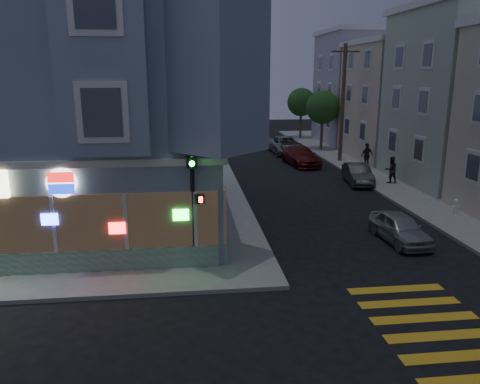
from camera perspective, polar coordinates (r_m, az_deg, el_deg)
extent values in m
plane|color=black|center=(13.71, -4.85, -16.13)|extent=(120.00, 120.00, 0.00)
cube|color=gray|center=(37.89, -27.02, 2.26)|extent=(33.00, 42.00, 0.15)
cube|color=gray|center=(42.44, 26.73, 3.43)|extent=(24.00, 42.00, 0.15)
cube|color=gray|center=(23.58, -21.10, 10.22)|extent=(14.00, 14.00, 11.00)
cube|color=silver|center=(23.72, -20.74, 6.25)|extent=(14.30, 14.30, 0.25)
cube|color=#196B33|center=(17.96, -25.05, -7.94)|extent=(13.60, 0.12, 0.80)
cube|color=#382B1E|center=(17.51, -25.53, -3.68)|extent=(13.60, 0.10, 2.00)
cylinder|color=white|center=(16.61, -20.93, 1.06)|extent=(1.00, 0.12, 1.00)
cube|color=beige|center=(41.86, 21.86, 10.13)|extent=(12.00, 8.60, 9.00)
cube|color=#AFA8B9|center=(49.94, 17.02, 11.89)|extent=(12.00, 8.60, 10.50)
cylinder|color=#4C3826|center=(37.94, 12.40, 10.49)|extent=(0.30, 0.30, 9.00)
cube|color=#4C3826|center=(37.91, 12.73, 16.37)|extent=(2.20, 0.12, 0.12)
cylinder|color=#4C3826|center=(43.95, 9.92, 7.27)|extent=(0.24, 0.24, 3.20)
sphere|color=#204819|center=(43.75, 10.05, 10.13)|extent=(3.00, 3.00, 3.00)
cylinder|color=#4C3826|center=(51.63, 7.41, 8.38)|extent=(0.24, 0.24, 3.20)
sphere|color=#204819|center=(51.45, 7.48, 10.81)|extent=(3.00, 3.00, 3.00)
imported|color=black|center=(31.20, 17.93, 2.59)|extent=(0.86, 0.69, 1.69)
imported|color=black|center=(35.81, 15.20, 4.33)|extent=(1.16, 0.80, 1.83)
imported|color=#9FA2A6|center=(20.86, 18.89, -4.16)|extent=(1.67, 3.67, 1.22)
imported|color=#37393C|center=(31.04, 14.17, 2.14)|extent=(1.87, 4.05, 1.29)
imported|color=maroon|center=(36.66, 7.44, 4.37)|extent=(2.53, 5.09, 1.42)
imported|color=gray|center=(41.87, 5.65, 5.70)|extent=(2.69, 5.49, 1.50)
cylinder|color=black|center=(16.41, -5.77, -1.51)|extent=(0.15, 0.15, 4.67)
cube|color=black|center=(15.81, -5.92, 4.66)|extent=(0.37, 0.35, 0.98)
sphere|color=black|center=(15.62, -5.94, 5.68)|extent=(0.19, 0.19, 0.19)
sphere|color=black|center=(15.66, -5.91, 4.57)|extent=(0.19, 0.19, 0.19)
sphere|color=#19F23F|center=(15.72, -5.88, 3.46)|extent=(0.19, 0.19, 0.19)
cube|color=black|center=(16.19, -4.95, -0.85)|extent=(0.35, 0.28, 0.30)
cube|color=#FF2614|center=(16.09, -4.94, -0.94)|extent=(0.21, 0.02, 0.21)
cylinder|color=white|center=(25.62, 24.79, -1.76)|extent=(0.23, 0.23, 0.57)
sphere|color=white|center=(25.54, 24.86, -1.04)|extent=(0.25, 0.25, 0.25)
cylinder|color=white|center=(25.61, 24.80, -1.66)|extent=(0.43, 0.11, 0.11)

